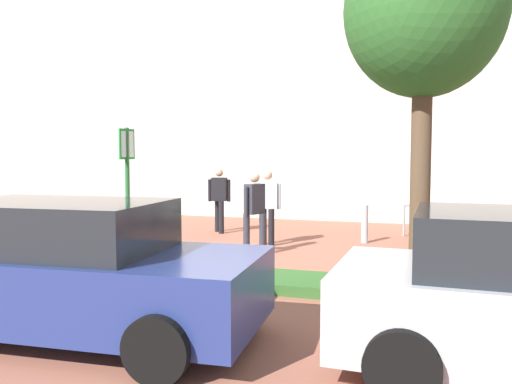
{
  "coord_description": "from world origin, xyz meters",
  "views": [
    {
      "loc": [
        3.62,
        -9.29,
        2.05
      ],
      "look_at": [
        -0.11,
        2.2,
        1.2
      ],
      "focal_mm": 36.18,
      "sensor_mm": 36.0,
      "label": 1
    }
  ],
  "objects": [
    {
      "name": "person_suited_dark",
      "position": [
        0.31,
        0.81,
        0.98
      ],
      "size": [
        0.48,
        0.56,
        1.72
      ],
      "color": "#2D2D38",
      "rests_on": "ground"
    },
    {
      "name": "person_suited_navy",
      "position": [
        -1.53,
        3.42,
        0.98
      ],
      "size": [
        0.6,
        0.43,
        1.72
      ],
      "color": "black",
      "rests_on": "ground"
    },
    {
      "name": "ground_plane",
      "position": [
        0.0,
        0.0,
        0.0
      ],
      "size": [
        60.0,
        60.0,
        0.0
      ],
      "primitive_type": "plane",
      "color": "#9E5B47"
    },
    {
      "name": "person_shirt_blue",
      "position": [
        0.25,
        1.93,
        0.98
      ],
      "size": [
        0.59,
        0.34,
        1.72
      ],
      "color": "black",
      "rests_on": "ground"
    },
    {
      "name": "car_navy_sedan",
      "position": [
        -0.19,
        -4.47,
        0.76
      ],
      "size": [
        4.41,
        2.25,
        1.54
      ],
      "color": "navy",
      "rests_on": "ground"
    },
    {
      "name": "bollard_steel",
      "position": [
        2.34,
        2.94,
        0.45
      ],
      "size": [
        0.16,
        0.16,
        0.9
      ],
      "primitive_type": "cylinder",
      "color": "#ADADB2",
      "rests_on": "ground"
    },
    {
      "name": "bike_at_sign",
      "position": [
        -1.24,
        -1.4,
        0.35
      ],
      "size": [
        1.66,
        0.48,
        0.86
      ],
      "color": "black",
      "rests_on": "ground"
    },
    {
      "name": "planter_strip",
      "position": [
        0.01,
        -1.59,
        0.08
      ],
      "size": [
        7.0,
        1.1,
        0.16
      ],
      "primitive_type": "cube",
      "color": "#336028",
      "rests_on": "ground"
    },
    {
      "name": "tree_sidewalk",
      "position": [
        3.59,
        -1.64,
        4.03
      ],
      "size": [
        2.21,
        2.21,
        5.29
      ],
      "color": "brown",
      "rests_on": "ground"
    },
    {
      "name": "building_facade",
      "position": [
        0.0,
        7.36,
        5.0
      ],
      "size": [
        28.0,
        1.2,
        10.0
      ],
      "primitive_type": "cube",
      "color": "beige",
      "rests_on": "ground"
    },
    {
      "name": "bike_rack_cluster",
      "position": [
        4.21,
        4.23,
        0.35
      ],
      "size": [
        2.11,
        1.61,
        0.83
      ],
      "color": "#99999E",
      "rests_on": "ground"
    },
    {
      "name": "parking_sign_post",
      "position": [
        -1.19,
        -1.59,
        1.65
      ],
      "size": [
        0.09,
        0.36,
        2.53
      ],
      "color": "#2D7238",
      "rests_on": "ground"
    }
  ]
}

